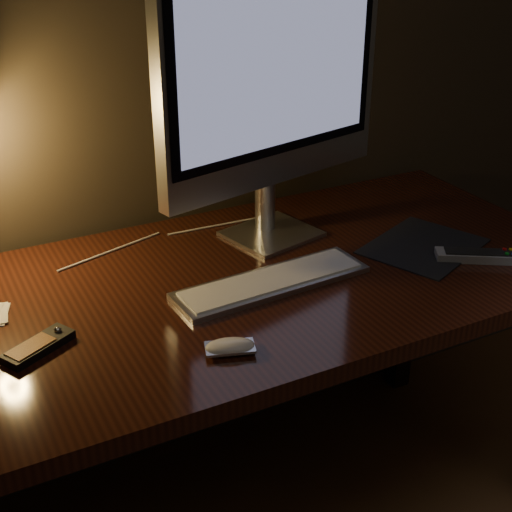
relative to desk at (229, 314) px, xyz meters
name	(u,v)px	position (x,y,z in m)	size (l,w,h in m)	color
desk	(229,314)	(0.00, 0.00, 0.00)	(1.60, 0.75, 0.75)	black
monitor	(275,78)	(0.16, 0.09, 0.52)	(0.62, 0.22, 0.65)	silver
keyboard	(272,281)	(0.04, -0.13, 0.14)	(0.44, 0.12, 0.02)	silver
mousepad	(423,246)	(0.46, -0.13, 0.13)	(0.27, 0.22, 0.00)	black
mouse	(230,348)	(-0.15, -0.32, 0.14)	(0.09, 0.05, 0.02)	white
media_remote	(38,346)	(-0.46, -0.15, 0.14)	(0.14, 0.11, 0.03)	black
tv_remote	(479,256)	(0.52, -0.24, 0.14)	(0.19, 0.14, 0.03)	gray
cable	(168,239)	(-0.07, 0.19, 0.13)	(0.00, 0.00, 0.55)	white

